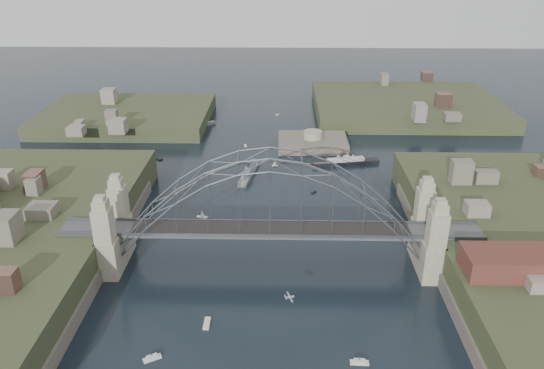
{
  "coord_description": "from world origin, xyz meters",
  "views": [
    {
      "loc": [
        2.48,
        -94.14,
        60.6
      ],
      "look_at": [
        0.0,
        18.0,
        10.0
      ],
      "focal_mm": 35.57,
      "sensor_mm": 36.0,
      "label": 1
    }
  ],
  "objects_px": {
    "ocean_liner": "(345,162)",
    "naval_cruiser_far": "(198,125)",
    "fort_island": "(313,148)",
    "wharf_shed": "(522,263)",
    "naval_cruiser_near": "(249,172)",
    "bridge": "(270,211)"
  },
  "relations": [
    {
      "from": "wharf_shed",
      "to": "naval_cruiser_far",
      "type": "xyz_separation_m",
      "value": [
        -72.34,
        103.9,
        -9.28
      ]
    },
    {
      "from": "ocean_liner",
      "to": "bridge",
      "type": "bearing_deg",
      "value": -110.91
    },
    {
      "from": "bridge",
      "to": "ocean_liner",
      "type": "distance_m",
      "value": 60.27
    },
    {
      "from": "fort_island",
      "to": "naval_cruiser_near",
      "type": "relative_size",
      "value": 1.19
    },
    {
      "from": "ocean_liner",
      "to": "naval_cruiser_far",
      "type": "bearing_deg",
      "value": 144.98
    },
    {
      "from": "naval_cruiser_near",
      "to": "naval_cruiser_far",
      "type": "distance_m",
      "value": 47.92
    },
    {
      "from": "bridge",
      "to": "ocean_liner",
      "type": "relative_size",
      "value": 4.13
    },
    {
      "from": "naval_cruiser_far",
      "to": "ocean_liner",
      "type": "xyz_separation_m",
      "value": [
        49.45,
        -34.65,
        0.05
      ]
    },
    {
      "from": "wharf_shed",
      "to": "naval_cruiser_near",
      "type": "relative_size",
      "value": 1.08
    },
    {
      "from": "fort_island",
      "to": "naval_cruiser_far",
      "type": "height_order",
      "value": "fort_island"
    },
    {
      "from": "bridge",
      "to": "naval_cruiser_far",
      "type": "relative_size",
      "value": 6.9
    },
    {
      "from": "naval_cruiser_near",
      "to": "bridge",
      "type": "bearing_deg",
      "value": -81.3
    },
    {
      "from": "bridge",
      "to": "naval_cruiser_near",
      "type": "relative_size",
      "value": 4.54
    },
    {
      "from": "fort_island",
      "to": "wharf_shed",
      "type": "relative_size",
      "value": 1.1
    },
    {
      "from": "fort_island",
      "to": "ocean_liner",
      "type": "distance_m",
      "value": 17.37
    },
    {
      "from": "bridge",
      "to": "naval_cruiser_far",
      "type": "bearing_deg",
      "value": 107.5
    },
    {
      "from": "naval_cruiser_near",
      "to": "ocean_liner",
      "type": "relative_size",
      "value": 0.91
    },
    {
      "from": "naval_cruiser_far",
      "to": "fort_island",
      "type": "bearing_deg",
      "value": -26.26
    },
    {
      "from": "bridge",
      "to": "naval_cruiser_far",
      "type": "height_order",
      "value": "bridge"
    },
    {
      "from": "bridge",
      "to": "naval_cruiser_near",
      "type": "height_order",
      "value": "bridge"
    },
    {
      "from": "wharf_shed",
      "to": "ocean_liner",
      "type": "bearing_deg",
      "value": 108.29
    },
    {
      "from": "wharf_shed",
      "to": "bridge",
      "type": "bearing_deg",
      "value": 162.35
    }
  ]
}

